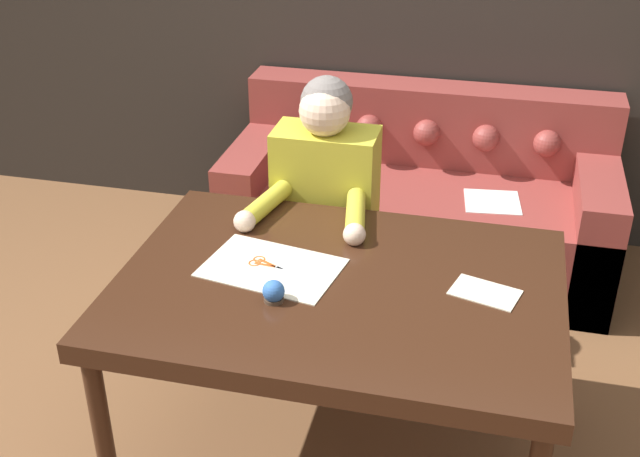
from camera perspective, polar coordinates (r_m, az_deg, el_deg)
name	(u,v)px	position (r m, az deg, el deg)	size (l,w,h in m)	color
ground_plane	(300,451)	(3.04, -1.45, -15.56)	(16.00, 16.00, 0.00)	brown
dining_table	(338,299)	(2.62, 1.32, -5.01)	(1.43, 1.02, 0.74)	#381E11
couch	(419,205)	(4.02, 7.06, 1.66)	(1.84, 0.84, 0.84)	brown
person	(325,219)	(3.24, 0.35, 0.70)	(0.48, 0.59, 1.19)	#33281E
pattern_paper_main	(272,267)	(2.66, -3.45, -2.79)	(0.48, 0.37, 0.00)	beige
pattern_paper_offcut	(485,292)	(2.58, 11.66, -4.47)	(0.24, 0.19, 0.00)	beige
scissors	(269,265)	(2.67, -3.67, -2.61)	(0.22, 0.12, 0.01)	silver
pin_cushion	(274,292)	(2.48, -3.32, -4.53)	(0.07, 0.07, 0.07)	#4C3828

